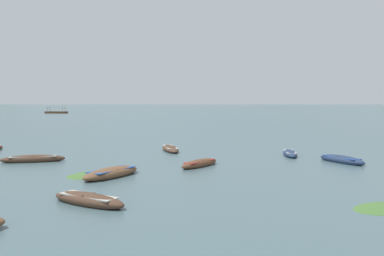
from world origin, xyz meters
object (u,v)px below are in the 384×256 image
(rowboat_8, at_px, (342,160))
(rowboat_1, at_px, (33,159))
(rowboat_11, at_px, (200,164))
(rowboat_4, at_px, (88,200))
(rowboat_6, at_px, (290,153))
(ferry_0, at_px, (56,112))
(rowboat_9, at_px, (170,149))
(rowboat_12, at_px, (111,173))

(rowboat_8, bearing_deg, rowboat_1, 177.94)
(rowboat_11, bearing_deg, rowboat_4, -116.48)
(rowboat_6, relative_size, rowboat_8, 1.00)
(rowboat_6, height_order, ferry_0, ferry_0)
(rowboat_1, height_order, ferry_0, ferry_0)
(rowboat_9, height_order, ferry_0, ferry_0)
(rowboat_12, bearing_deg, rowboat_6, 36.03)
(rowboat_8, relative_size, rowboat_12, 0.95)
(rowboat_6, bearing_deg, rowboat_4, -128.73)
(rowboat_4, distance_m, rowboat_8, 17.31)
(rowboat_1, relative_size, rowboat_11, 1.24)
(rowboat_6, height_order, rowboat_9, rowboat_9)
(rowboat_1, relative_size, rowboat_12, 1.03)
(rowboat_11, distance_m, rowboat_12, 5.80)
(rowboat_8, xyz_separation_m, rowboat_12, (-13.88, -4.76, 0.01))
(rowboat_6, height_order, rowboat_11, rowboat_11)
(rowboat_4, bearing_deg, rowboat_9, 81.75)
(rowboat_9, xyz_separation_m, rowboat_12, (-2.67, -11.55, 0.04))
(rowboat_9, xyz_separation_m, ferry_0, (-45.76, 118.30, 0.29))
(rowboat_4, height_order, rowboat_11, rowboat_4)
(ferry_0, bearing_deg, rowboat_6, -65.80)
(rowboat_8, bearing_deg, rowboat_6, 123.66)
(rowboat_8, xyz_separation_m, rowboat_9, (-11.22, 6.78, -0.03))
(rowboat_11, bearing_deg, ferry_0, 110.71)
(rowboat_1, height_order, rowboat_11, rowboat_1)
(rowboat_6, bearing_deg, rowboat_11, -143.67)
(rowboat_11, bearing_deg, rowboat_12, -144.41)
(rowboat_8, relative_size, rowboat_11, 1.14)
(rowboat_8, bearing_deg, ferry_0, 114.49)
(rowboat_6, xyz_separation_m, rowboat_8, (2.39, -3.59, 0.03))
(rowboat_8, height_order, ferry_0, ferry_0)
(rowboat_9, bearing_deg, rowboat_12, -103.01)
(rowboat_9, distance_m, rowboat_12, 11.85)
(rowboat_11, bearing_deg, rowboat_9, 104.06)
(rowboat_8, distance_m, rowboat_11, 9.27)
(rowboat_8, relative_size, rowboat_9, 0.82)
(rowboat_11, xyz_separation_m, ferry_0, (-47.81, 126.47, 0.28))
(rowboat_1, xyz_separation_m, rowboat_6, (17.54, 2.88, -0.03))
(rowboat_1, xyz_separation_m, rowboat_11, (10.76, -2.10, -0.01))
(rowboat_4, height_order, rowboat_8, rowboat_8)
(rowboat_4, relative_size, ferry_0, 0.41)
(rowboat_8, distance_m, rowboat_12, 14.68)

